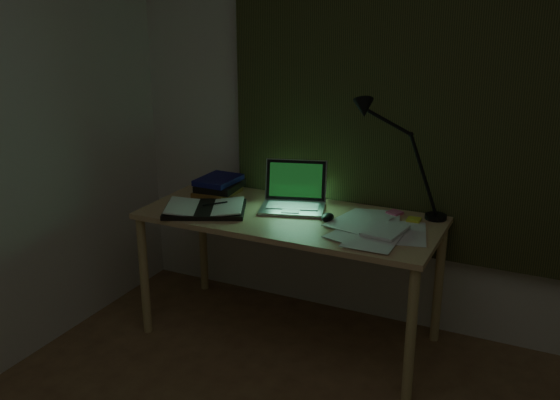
# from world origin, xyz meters

# --- Properties ---
(wall_back) EXTENTS (3.50, 0.00, 2.50)m
(wall_back) POSITION_xyz_m (0.00, 2.00, 1.25)
(wall_back) COLOR silver
(wall_back) RESTS_ON ground
(curtain) EXTENTS (2.20, 0.06, 2.00)m
(curtain) POSITION_xyz_m (0.00, 1.96, 1.45)
(curtain) COLOR #2B3118
(curtain) RESTS_ON wall_back
(desk) EXTENTS (1.54, 0.67, 0.70)m
(desk) POSITION_xyz_m (-0.61, 1.58, 0.35)
(desk) COLOR tan
(desk) RESTS_ON floor
(laptop) EXTENTS (0.43, 0.45, 0.24)m
(laptop) POSITION_xyz_m (-0.64, 1.66, 0.82)
(laptop) COLOR #A4A4A9
(laptop) RESTS_ON desk
(open_textbook) EXTENTS (0.50, 0.44, 0.04)m
(open_textbook) POSITION_xyz_m (-1.04, 1.45, 0.72)
(open_textbook) COLOR white
(open_textbook) RESTS_ON desk
(book_stack) EXTENTS (0.22, 0.26, 0.10)m
(book_stack) POSITION_xyz_m (-1.13, 1.74, 0.75)
(book_stack) COLOR white
(book_stack) RESTS_ON desk
(loose_papers) EXTENTS (0.43, 0.45, 0.02)m
(loose_papers) POSITION_xyz_m (-0.15, 1.57, 0.71)
(loose_papers) COLOR silver
(loose_papers) RESTS_ON desk
(mouse) EXTENTS (0.07, 0.10, 0.04)m
(mouse) POSITION_xyz_m (-0.41, 1.59, 0.72)
(mouse) COLOR black
(mouse) RESTS_ON desk
(sticky_yellow) EXTENTS (0.07, 0.07, 0.01)m
(sticky_yellow) POSITION_xyz_m (-0.01, 1.77, 0.71)
(sticky_yellow) COLOR yellow
(sticky_yellow) RESTS_ON desk
(sticky_pink) EXTENTS (0.09, 0.09, 0.01)m
(sticky_pink) POSITION_xyz_m (-0.13, 1.83, 0.71)
(sticky_pink) COLOR #F65F92
(sticky_pink) RESTS_ON desk
(desk_lamp) EXTENTS (0.41, 0.32, 0.59)m
(desk_lamp) POSITION_xyz_m (0.08, 1.85, 1.00)
(desk_lamp) COLOR black
(desk_lamp) RESTS_ON desk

